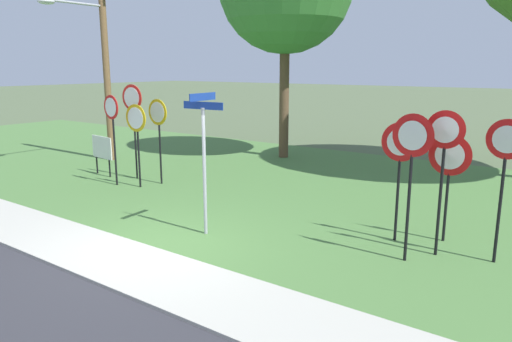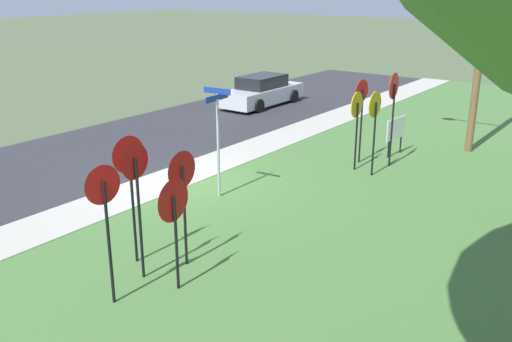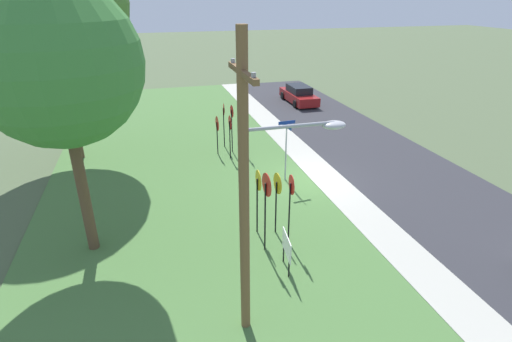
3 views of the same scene
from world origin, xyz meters
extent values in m
plane|color=#4C5B3D|center=(0.00, 0.00, 0.00)|extent=(160.00, 160.00, 0.00)
cube|color=#2D2D33|center=(0.00, -4.80, 0.01)|extent=(44.00, 6.40, 0.01)
cube|color=#ADAA9E|center=(0.00, -0.80, 0.03)|extent=(44.00, 1.60, 0.06)
cube|color=#477038|center=(0.00, 6.00, 0.02)|extent=(44.00, 12.00, 0.04)
cylinder|color=black|center=(-3.89, 3.05, 1.07)|extent=(0.06, 0.06, 2.05)
cylinder|color=gold|center=(-3.89, 3.01, 2.03)|extent=(0.77, 0.05, 0.77)
cylinder|color=white|center=(-3.89, 2.99, 2.03)|extent=(0.60, 0.03, 0.60)
cylinder|color=black|center=(-4.65, 2.82, 1.20)|extent=(0.06, 0.06, 2.32)
cylinder|color=red|center=(-4.65, 2.78, 2.31)|extent=(0.69, 0.09, 0.69)
cylinder|color=white|center=(-4.65, 2.76, 2.31)|extent=(0.53, 0.06, 0.54)
cylinder|color=black|center=(-4.85, 3.75, 1.31)|extent=(0.06, 0.06, 2.55)
cylinder|color=red|center=(-4.85, 3.71, 2.53)|extent=(0.78, 0.08, 0.78)
cylinder|color=white|center=(-4.85, 3.69, 2.53)|extent=(0.61, 0.05, 0.61)
cylinder|color=black|center=(-3.71, 3.70, 1.13)|extent=(0.06, 0.06, 2.17)
cylinder|color=gold|center=(-3.71, 3.66, 2.16)|extent=(0.75, 0.04, 0.75)
cylinder|color=white|center=(-3.71, 3.64, 2.16)|extent=(0.58, 0.02, 0.58)
cylinder|color=black|center=(4.12, 2.22, 1.21)|extent=(0.06, 0.06, 2.34)
cone|color=red|center=(4.12, 2.18, 2.30)|extent=(0.74, 0.10, 0.74)
cone|color=silver|center=(4.12, 2.16, 2.30)|extent=(0.50, 0.06, 0.50)
cylinder|color=black|center=(5.43, 3.07, 1.18)|extent=(0.06, 0.06, 2.27)
cone|color=red|center=(5.43, 3.03, 2.25)|extent=(0.69, 0.10, 0.69)
cone|color=silver|center=(5.43, 3.01, 2.25)|extent=(0.47, 0.06, 0.47)
cylinder|color=black|center=(4.40, 3.65, 0.95)|extent=(0.06, 0.06, 1.82)
cone|color=red|center=(4.40, 3.61, 1.78)|extent=(0.80, 0.07, 0.80)
cone|color=white|center=(4.40, 3.59, 1.78)|extent=(0.55, 0.04, 0.55)
cylinder|color=black|center=(4.49, 2.82, 1.24)|extent=(0.06, 0.06, 2.39)
cone|color=red|center=(4.49, 2.78, 2.36)|extent=(0.68, 0.07, 0.68)
cone|color=white|center=(4.49, 2.76, 2.36)|extent=(0.46, 0.04, 0.46)
cylinder|color=black|center=(3.61, 3.12, 1.07)|extent=(0.06, 0.06, 2.06)
cone|color=red|center=(3.61, 3.08, 2.03)|extent=(0.76, 0.04, 0.76)
cone|color=silver|center=(3.61, 3.06, 2.03)|extent=(0.52, 0.02, 0.52)
cylinder|color=#9EA0A8|center=(0.28, 1.19, 1.33)|extent=(0.07, 0.07, 2.57)
cylinder|color=#9EA0A8|center=(0.28, 1.19, 2.63)|extent=(0.09, 0.09, 0.03)
cube|color=navy|center=(0.28, 1.19, 2.69)|extent=(0.96, 0.10, 0.15)
cube|color=navy|center=(0.28, 1.19, 2.86)|extent=(0.09, 0.81, 0.15)
cylinder|color=brown|center=(-7.98, 5.22, 3.83)|extent=(0.24, 0.24, 7.58)
cube|color=brown|center=(-7.98, 5.22, 6.71)|extent=(2.10, 0.12, 0.12)
cylinder|color=gray|center=(-8.83, 5.22, 6.81)|extent=(0.09, 0.09, 0.10)
cylinder|color=gray|center=(-7.13, 5.22, 6.81)|extent=(0.09, 0.09, 0.10)
cylinder|color=#9EA0A8|center=(-7.98, 4.17, 5.50)|extent=(0.08, 2.11, 0.08)
ellipsoid|color=#B7B7BC|center=(-7.98, 3.11, 5.44)|extent=(0.40, 0.56, 0.18)
cylinder|color=black|center=(-6.43, 3.45, 0.32)|extent=(0.05, 0.05, 0.55)
cylinder|color=black|center=(-5.66, 3.35, 0.32)|extent=(0.05, 0.05, 0.55)
cube|color=white|center=(-6.04, 3.40, 0.94)|extent=(1.10, 0.16, 0.70)
cylinder|color=brown|center=(-3.11, 9.45, 2.56)|extent=(0.36, 0.36, 5.04)
sphere|color=#3D7F38|center=(-3.11, 9.45, 6.30)|extent=(4.85, 4.85, 4.85)
cylinder|color=brown|center=(5.89, 10.86, 3.01)|extent=(0.36, 0.36, 5.93)
sphere|color=#47752D|center=(5.89, 10.86, 7.71)|extent=(6.96, 6.96, 6.96)
cube|color=maroon|center=(13.76, -4.73, 0.50)|extent=(4.64, 1.72, 0.68)
cube|color=black|center=(13.76, -4.73, 1.12)|extent=(2.32, 1.46, 0.56)
cylinder|color=black|center=(15.19, -3.86, 0.31)|extent=(0.60, 0.18, 0.60)
cylinder|color=black|center=(15.20, -5.58, 0.31)|extent=(0.60, 0.18, 0.60)
cylinder|color=black|center=(12.32, -3.88, 0.31)|extent=(0.60, 0.18, 0.60)
cylinder|color=black|center=(12.33, -5.59, 0.31)|extent=(0.60, 0.18, 0.60)
camera|label=1|loc=(6.72, -5.90, 3.44)|focal=33.81mm
camera|label=2|loc=(11.00, 10.31, 5.42)|focal=39.63mm
camera|label=3|loc=(-15.78, 7.13, 8.17)|focal=27.90mm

